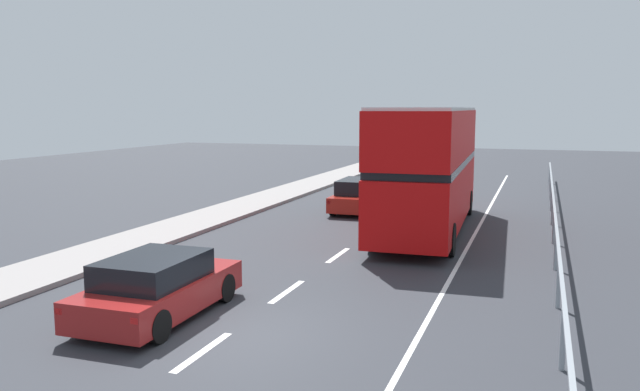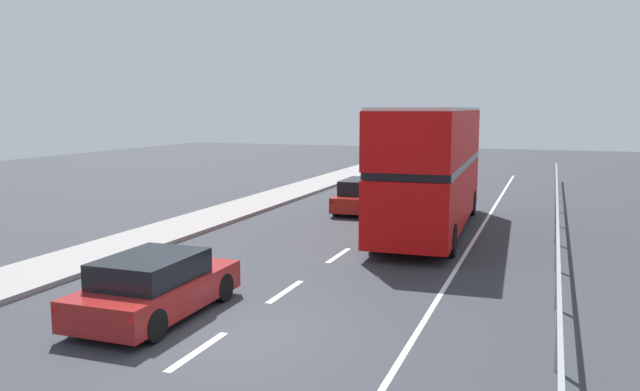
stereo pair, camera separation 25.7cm
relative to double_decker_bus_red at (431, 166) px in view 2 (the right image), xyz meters
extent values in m
cube|color=#2E3137|center=(-1.85, -11.61, -2.39)|extent=(74.84, 120.00, 0.10)
cube|color=silver|center=(-1.85, -12.67, -2.34)|extent=(0.16, 1.98, 0.01)
cube|color=silver|center=(-1.85, -8.68, -2.34)|extent=(0.16, 1.98, 0.01)
cube|color=silver|center=(-1.85, -4.70, -2.34)|extent=(0.16, 1.98, 0.01)
cube|color=silver|center=(-1.85, -0.71, -2.34)|extent=(0.16, 1.98, 0.01)
cube|color=silver|center=(-1.85, 3.27, -2.34)|extent=(0.16, 1.98, 0.01)
cube|color=silver|center=(-1.85, 7.26, -2.34)|extent=(0.16, 1.98, 0.01)
cube|color=silver|center=(-1.85, 11.24, -2.34)|extent=(0.16, 1.98, 0.01)
cube|color=silver|center=(-1.85, 15.23, -2.34)|extent=(0.16, 1.98, 0.01)
cube|color=silver|center=(-1.85, 19.21, -2.34)|extent=(0.16, 1.98, 0.01)
cube|color=silver|center=(1.67, -2.61, -2.34)|extent=(0.12, 46.00, 0.01)
cube|color=#8E959D|center=(4.23, -2.61, -1.28)|extent=(0.08, 42.00, 0.08)
cylinder|color=#8E959D|center=(4.23, -11.36, -1.81)|extent=(0.10, 0.10, 1.06)
cylinder|color=#8E959D|center=(4.23, -7.86, -1.81)|extent=(0.10, 0.10, 1.06)
cylinder|color=#8E959D|center=(4.23, -4.36, -1.81)|extent=(0.10, 0.10, 1.06)
cylinder|color=#8E959D|center=(4.23, -0.86, -1.81)|extent=(0.10, 0.10, 1.06)
cylinder|color=#8E959D|center=(4.23, 2.64, -1.81)|extent=(0.10, 0.10, 1.06)
cylinder|color=#8E959D|center=(4.23, 6.14, -1.81)|extent=(0.10, 0.10, 1.06)
cylinder|color=#8E959D|center=(4.23, 9.64, -1.81)|extent=(0.10, 0.10, 1.06)
cylinder|color=#8E959D|center=(4.23, 13.14, -1.81)|extent=(0.10, 0.10, 1.06)
cylinder|color=#8E959D|center=(4.23, 16.64, -1.81)|extent=(0.10, 0.10, 1.06)
cube|color=#C00A0A|center=(0.00, -0.01, -1.00)|extent=(2.94, 10.78, 1.99)
cube|color=black|center=(0.00, -0.01, 0.12)|extent=(2.94, 10.35, 0.24)
cube|color=#C00A0A|center=(0.00, -0.01, 1.09)|extent=(2.94, 10.78, 1.70)
cube|color=silver|center=(0.00, -0.01, 1.98)|extent=(2.88, 10.56, 0.10)
cube|color=black|center=(-0.22, 5.31, -0.90)|extent=(2.25, 0.13, 1.39)
cube|color=yellow|center=(-0.22, 5.31, 1.51)|extent=(1.50, 0.10, 0.28)
cylinder|color=black|center=(-1.31, 3.88, -1.84)|extent=(0.32, 1.01, 1.00)
cylinder|color=black|center=(0.99, 3.98, -1.84)|extent=(0.32, 1.01, 1.00)
cylinder|color=black|center=(-0.99, -3.79, -1.84)|extent=(0.32, 1.01, 1.00)
cylinder|color=black|center=(1.30, -3.70, -1.84)|extent=(0.32, 1.01, 1.00)
cube|color=maroon|center=(-3.70, -11.22, -1.85)|extent=(1.87, 4.10, 0.62)
cube|color=black|center=(-3.70, -11.43, -1.27)|extent=(1.64, 2.26, 0.53)
cube|color=red|center=(-4.50, -13.24, -1.69)|extent=(0.16, 0.06, 0.12)
cube|color=red|center=(-2.86, -13.23, -1.69)|extent=(0.16, 0.06, 0.12)
cylinder|color=black|center=(-4.55, -9.89, -2.02)|extent=(0.21, 0.64, 0.64)
cylinder|color=black|center=(-2.87, -9.87, -2.02)|extent=(0.21, 0.64, 0.64)
cylinder|color=black|center=(-4.53, -12.57, -2.02)|extent=(0.21, 0.64, 0.64)
cylinder|color=black|center=(-2.85, -12.55, -2.02)|extent=(0.21, 0.64, 0.64)
cube|color=maroon|center=(-3.45, 3.42, -1.85)|extent=(1.93, 4.28, 0.62)
cube|color=black|center=(-3.45, 3.21, -1.25)|extent=(1.65, 2.38, 0.59)
cube|color=red|center=(-4.18, 1.31, -1.70)|extent=(0.16, 0.07, 0.12)
cube|color=red|center=(-2.59, 1.36, -1.70)|extent=(0.16, 0.07, 0.12)
cylinder|color=black|center=(-4.32, 4.80, -2.02)|extent=(0.22, 0.65, 0.64)
cylinder|color=black|center=(-2.69, 4.86, -2.02)|extent=(0.22, 0.65, 0.64)
cylinder|color=black|center=(-4.22, 1.98, -2.02)|extent=(0.22, 0.65, 0.64)
cylinder|color=black|center=(-2.59, 2.03, -2.02)|extent=(0.22, 0.65, 0.64)
camera|label=1|loc=(3.76, -22.19, 2.01)|focal=35.38mm
camera|label=2|loc=(4.00, -22.11, 2.01)|focal=35.38mm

